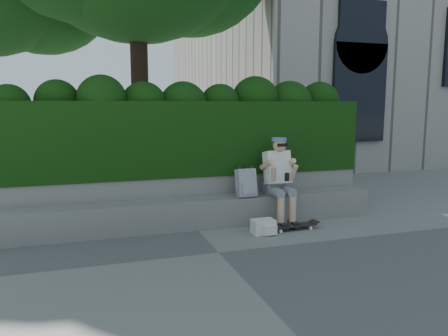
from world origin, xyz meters
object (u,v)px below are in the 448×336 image
object	(u,v)px
backpack_ground	(263,227)
person	(279,177)
backpack_plaid	(246,183)
skateboard	(293,226)

from	to	relation	value
backpack_ground	person	bearing A→B (deg)	45.52
backpack_plaid	backpack_ground	distance (m)	0.79
skateboard	backpack_ground	size ratio (longest dim) A/B	2.25
person	backpack_plaid	distance (m)	0.54
person	backpack_ground	xyz separation A→B (m)	(-0.46, -0.47, -0.65)
person	skateboard	xyz separation A→B (m)	(0.05, -0.43, -0.69)
skateboard	backpack_plaid	world-z (taller)	backpack_plaid
person	backpack_plaid	bearing A→B (deg)	171.18
skateboard	backpack_plaid	distance (m)	0.99
skateboard	backpack_plaid	size ratio (longest dim) A/B	1.67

